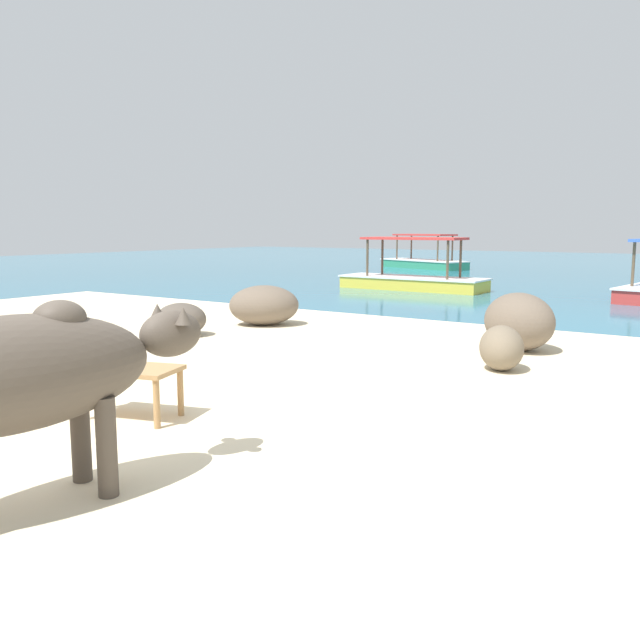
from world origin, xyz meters
name	(u,v)px	position (x,y,z in m)	size (l,w,h in m)	color
sand_beach	(59,438)	(0.00, 0.00, 0.02)	(18.00, 14.00, 0.04)	beige
water_surface	(611,272)	(0.00, 22.00, 0.00)	(60.00, 36.00, 0.03)	teal
cow	(22,375)	(0.96, -0.84, 0.77)	(0.86, 1.98, 1.10)	#4C4238
low_bench_table	(130,375)	(0.10, 0.58, 0.38)	(0.85, 0.64, 0.41)	#A37A4C
bottle	(118,354)	(0.09, 0.49, 0.57)	(0.07, 0.07, 0.30)	brown
shore_rock_large	(264,305)	(-2.13, 5.08, 0.35)	(1.07, 0.82, 0.61)	#6B5B4C
shore_rock_medium	(181,319)	(-2.45, 3.63, 0.27)	(0.70, 0.63, 0.46)	brown
shore_rock_small	(519,322)	(1.78, 5.16, 0.39)	(0.98, 0.77, 0.71)	#6B5B4C
shore_rock_flat	(501,348)	(1.97, 3.91, 0.28)	(0.60, 0.45, 0.48)	#756651
boat_yellow	(413,278)	(-2.88, 11.94, 0.29)	(3.69, 1.22, 1.29)	gold
boat_green	(424,261)	(-6.30, 20.06, 0.29)	(3.84, 2.36, 1.29)	#338E66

